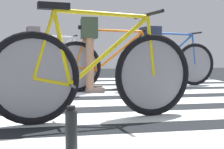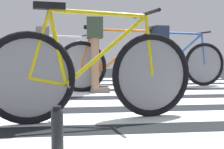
# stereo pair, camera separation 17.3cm
# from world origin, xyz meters

# --- Properties ---
(ground) EXTENTS (18.00, 14.00, 0.02)m
(ground) POSITION_xyz_m (0.00, 0.00, 0.01)
(ground) COLOR black
(crosswalk_markings) EXTENTS (5.48, 5.79, 0.00)m
(crosswalk_markings) POSITION_xyz_m (0.02, 0.04, 0.02)
(crosswalk_markings) COLOR silver
(crosswalk_markings) RESTS_ON ground
(bicycle_1_of_4) EXTENTS (1.72, 0.55, 0.93)m
(bicycle_1_of_4) POSITION_xyz_m (-0.38, -1.16, 0.41)
(bicycle_1_of_4) COLOR black
(bicycle_1_of_4) RESTS_ON ground
(bicycle_2_of_4) EXTENTS (1.74, 0.52, 0.93)m
(bicycle_2_of_4) POSITION_xyz_m (0.06, 0.68, 0.41)
(bicycle_2_of_4) COLOR black
(bicycle_2_of_4) RESTS_ON ground
(cyclist_2_of_4) EXTENTS (0.32, 0.42, 1.03)m
(cyclist_2_of_4) POSITION_xyz_m (-0.25, 0.69, 0.69)
(cyclist_2_of_4) COLOR #A87A5B
(cyclist_2_of_4) RESTS_ON ground
(bicycle_3_of_4) EXTENTS (1.73, 0.52, 0.93)m
(bicycle_3_of_4) POSITION_xyz_m (1.09, 1.19, 0.41)
(bicycle_3_of_4) COLOR black
(bicycle_3_of_4) RESTS_ON ground
(cyclist_3_of_4) EXTENTS (0.35, 0.43, 0.97)m
(cyclist_3_of_4) POSITION_xyz_m (0.78, 1.15, 0.65)
(cyclist_3_of_4) COLOR #A87A5B
(cyclist_3_of_4) RESTS_ON ground
(bicycle_4_of_4) EXTENTS (1.72, 0.54, 0.93)m
(bicycle_4_of_4) POSITION_xyz_m (-0.83, 2.30, 0.41)
(bicycle_4_of_4) COLOR black
(bicycle_4_of_4) RESTS_ON ground
(cyclist_4_of_4) EXTENTS (0.37, 0.44, 1.03)m
(cyclist_4_of_4) POSITION_xyz_m (-1.14, 2.25, 0.68)
(cyclist_4_of_4) COLOR brown
(cyclist_4_of_4) RESTS_ON ground
(water_bottle) EXTENTS (0.07, 0.07, 0.26)m
(water_bottle) POSITION_xyz_m (-0.62, -1.96, 0.14)
(water_bottle) COLOR #252828
(water_bottle) RESTS_ON ground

